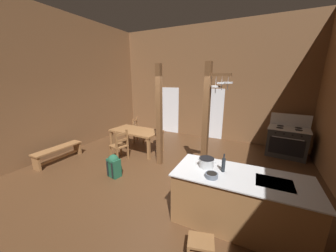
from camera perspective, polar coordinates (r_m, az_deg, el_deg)
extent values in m
cube|color=#4C301C|center=(4.87, -2.58, -16.31)|extent=(8.21, 8.47, 0.10)
cube|color=brown|center=(7.82, 11.67, 12.77)|extent=(8.21, 0.14, 4.48)
cube|color=brown|center=(6.88, -32.00, 10.67)|extent=(0.14, 8.47, 4.48)
cube|color=white|center=(8.47, 0.14, 4.93)|extent=(1.00, 0.01, 2.05)
cube|color=white|center=(7.79, 13.70, 3.65)|extent=(0.84, 0.01, 2.05)
cube|color=olive|center=(3.55, 20.99, -20.86)|extent=(2.12, 0.95, 0.90)
cube|color=silver|center=(3.31, 21.74, -14.29)|extent=(2.18, 1.01, 0.02)
cube|color=black|center=(3.33, 30.14, -14.97)|extent=(0.53, 0.41, 0.00)
cube|color=black|center=(4.13, 21.01, -22.09)|extent=(2.00, 0.08, 0.10)
cube|color=#2E2E2E|center=(7.06, 32.89, -4.29)|extent=(1.18, 0.89, 0.90)
cube|color=black|center=(6.70, 32.77, -5.47)|extent=(0.93, 0.12, 0.52)
cylinder|color=silver|center=(6.59, 33.09, -3.24)|extent=(0.82, 0.12, 0.02)
cube|color=silver|center=(6.94, 33.42, -0.65)|extent=(1.23, 0.93, 0.03)
cube|color=silver|center=(7.25, 33.69, 1.55)|extent=(1.14, 0.18, 0.40)
cylinder|color=black|center=(6.80, 35.48, -1.06)|extent=(0.22, 0.22, 0.01)
cylinder|color=black|center=(6.79, 31.35, -0.48)|extent=(0.22, 0.22, 0.01)
cylinder|color=black|center=(7.09, 35.44, -0.50)|extent=(0.22, 0.22, 0.01)
cylinder|color=black|center=(7.08, 31.48, 0.06)|extent=(0.22, 0.22, 0.01)
cylinder|color=black|center=(6.59, 36.09, -2.62)|extent=(0.05, 0.04, 0.04)
cylinder|color=black|center=(6.58, 34.19, -2.35)|extent=(0.05, 0.04, 0.04)
cylinder|color=black|center=(6.57, 32.29, -2.09)|extent=(0.05, 0.04, 0.04)
cylinder|color=black|center=(6.58, 30.39, -1.82)|extent=(0.05, 0.04, 0.04)
cube|color=brown|center=(4.58, 11.63, 1.19)|extent=(0.15, 0.15, 2.83)
cube|color=brown|center=(4.39, 15.26, 15.08)|extent=(0.60, 0.13, 0.06)
cylinder|color=silver|center=(4.40, 14.66, 13.57)|extent=(0.01, 0.01, 0.24)
cylinder|color=silver|center=(4.41, 14.54, 11.78)|extent=(0.22, 0.22, 0.04)
cylinder|color=silver|center=(4.41, 14.47, 10.74)|extent=(0.02, 0.02, 0.14)
cylinder|color=silver|center=(4.36, 16.42, 13.96)|extent=(0.01, 0.01, 0.16)
cylinder|color=silver|center=(4.36, 16.32, 12.65)|extent=(0.23, 0.23, 0.04)
cylinder|color=silver|center=(4.37, 16.24, 11.61)|extent=(0.02, 0.02, 0.14)
cylinder|color=silver|center=(4.33, 18.18, 13.90)|extent=(0.01, 0.01, 0.15)
cylinder|color=silver|center=(4.33, 18.08, 12.65)|extent=(0.22, 0.22, 0.04)
cylinder|color=silver|center=(4.33, 17.99, 11.60)|extent=(0.02, 0.02, 0.14)
cube|color=brown|center=(5.13, -2.75, 2.90)|extent=(0.14, 0.14, 2.83)
cube|color=brown|center=(3.02, 10.18, -31.72)|extent=(0.42, 0.37, 0.04)
cube|color=brown|center=(3.13, 6.53, -33.42)|extent=(0.11, 0.28, 0.26)
cube|color=brown|center=(3.14, 13.55, -33.72)|extent=(0.11, 0.28, 0.26)
cube|color=brown|center=(3.13, 10.04, -33.58)|extent=(0.38, 0.35, 0.03)
cube|color=olive|center=(6.37, -9.83, -1.49)|extent=(1.75, 0.99, 0.06)
cube|color=olive|center=(7.25, -12.58, -2.67)|extent=(0.08, 0.08, 0.68)
cube|color=olive|center=(6.34, -1.88, -4.86)|extent=(0.08, 0.08, 0.68)
cube|color=olive|center=(6.73, -17.03, -4.34)|extent=(0.08, 0.08, 0.68)
cube|color=olive|center=(5.73, -6.00, -7.10)|extent=(0.08, 0.08, 0.68)
cube|color=brown|center=(5.91, -15.03, -5.93)|extent=(0.54, 0.54, 0.04)
cube|color=brown|center=(6.05, -17.40, -7.89)|extent=(0.06, 0.06, 0.41)
cube|color=brown|center=(6.23, -14.39, -7.00)|extent=(0.06, 0.06, 0.41)
cube|color=brown|center=(5.65, -15.61, -6.45)|extent=(0.06, 0.06, 0.95)
cube|color=brown|center=(5.84, -12.47, -5.53)|extent=(0.06, 0.06, 0.95)
cube|color=brown|center=(5.63, -14.24, -2.50)|extent=(0.14, 0.38, 0.07)
cube|color=brown|center=(5.68, -14.12, -4.33)|extent=(0.14, 0.38, 0.07)
cube|color=brown|center=(7.31, -8.61, -1.61)|extent=(0.54, 0.54, 0.04)
cube|color=brown|center=(7.49, -6.69, -2.95)|extent=(0.06, 0.06, 0.41)
cube|color=brown|center=(7.14, -7.59, -3.85)|extent=(0.06, 0.06, 0.41)
cube|color=brown|center=(7.53, -9.51, -0.81)|extent=(0.06, 0.06, 0.95)
cube|color=brown|center=(7.19, -10.55, -1.60)|extent=(0.06, 0.06, 0.95)
cube|color=brown|center=(7.27, -10.15, 1.58)|extent=(0.14, 0.38, 0.07)
cube|color=brown|center=(7.31, -10.08, 0.13)|extent=(0.14, 0.38, 0.07)
cube|color=olive|center=(6.47, -30.99, -5.88)|extent=(0.37, 1.41, 0.04)
cube|color=olive|center=(6.25, -35.66, -9.41)|extent=(0.31, 0.06, 0.40)
cube|color=olive|center=(6.87, -26.29, -6.09)|extent=(0.31, 0.06, 0.40)
cube|color=olive|center=(6.57, -30.64, -8.35)|extent=(0.07, 1.21, 0.06)
cube|color=#1E5138|center=(5.00, -16.42, -12.28)|extent=(0.36, 0.28, 0.48)
cube|color=#1E5138|center=(5.10, -15.16, -12.54)|extent=(0.23, 0.10, 0.17)
cylinder|color=black|center=(5.01, -18.26, -12.38)|extent=(0.05, 0.05, 0.38)
cylinder|color=black|center=(4.87, -16.94, -13.11)|extent=(0.05, 0.05, 0.38)
sphere|color=#1E5138|center=(4.91, -16.61, -9.99)|extent=(0.32, 0.32, 0.27)
cylinder|color=silver|center=(3.38, 11.84, -11.10)|extent=(0.25, 0.25, 0.17)
cylinder|color=black|center=(3.34, 11.91, -9.75)|extent=(0.26, 0.26, 0.01)
cylinder|color=silver|center=(3.40, 9.56, -10.08)|extent=(0.05, 0.02, 0.02)
cylinder|color=silver|center=(3.33, 14.24, -10.82)|extent=(0.05, 0.02, 0.02)
cylinder|color=slate|center=(3.10, 13.34, -14.67)|extent=(0.20, 0.20, 0.07)
cylinder|color=black|center=(3.08, 13.39, -14.08)|extent=(0.17, 0.17, 0.00)
cylinder|color=#1E2328|center=(3.29, 16.80, -11.50)|extent=(0.06, 0.06, 0.24)
cylinder|color=#1E2328|center=(3.22, 17.01, -8.96)|extent=(0.02, 0.02, 0.08)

